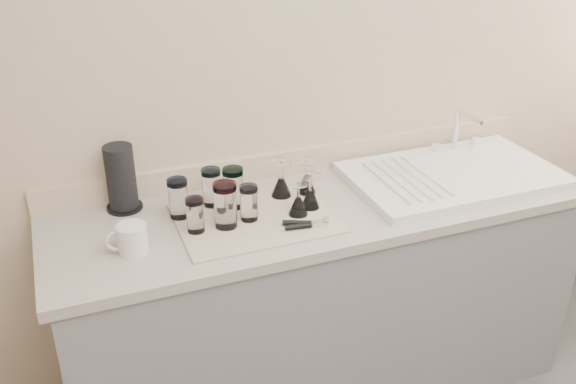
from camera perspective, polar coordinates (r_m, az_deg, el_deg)
name	(u,v)px	position (r m, az deg, el deg)	size (l,w,h in m)	color
counter_unit	(323,300)	(2.63, 3.13, -9.58)	(2.06, 0.62, 0.90)	slate
sink_unit	(452,174)	(2.64, 14.39, 1.53)	(0.82, 0.50, 0.22)	white
dish_towel	(255,218)	(2.28, -2.92, -2.32)	(0.55, 0.42, 0.01)	silver
tumbler_teal	(178,198)	(2.28, -9.73, -0.53)	(0.07, 0.07, 0.14)	white
tumbler_cyan	(212,187)	(2.34, -6.80, 0.44)	(0.07, 0.07, 0.14)	white
tumbler_purple	(233,188)	(2.32, -4.88, 0.39)	(0.08, 0.08, 0.15)	white
tumbler_magenta	(195,215)	(2.18, -8.26, -2.02)	(0.06, 0.06, 0.12)	white
tumbler_blue	(225,205)	(2.19, -5.60, -1.15)	(0.08, 0.08, 0.16)	white
tumbler_lavender	(249,203)	(2.23, -3.50, -0.96)	(0.07, 0.07, 0.13)	white
goblet_back_left	(281,184)	(2.40, -0.60, 0.70)	(0.08, 0.08, 0.14)	white
goblet_back_right	(306,182)	(2.43, 1.64, 0.91)	(0.07, 0.07, 0.13)	white
goblet_front_left	(298,204)	(2.27, 0.91, -1.03)	(0.07, 0.07, 0.13)	white
goblet_front_right	(310,196)	(2.32, 2.00, -0.40)	(0.07, 0.07, 0.13)	white
can_opener	(306,224)	(2.21, 1.64, -2.88)	(0.16, 0.08, 0.02)	silver
white_mug	(131,239)	(2.13, -13.76, -4.07)	(0.14, 0.11, 0.10)	silver
paper_towel_roll	(121,179)	(2.37, -14.61, 1.14)	(0.13, 0.13, 0.25)	black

